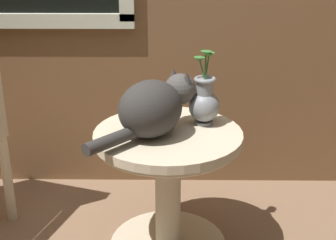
# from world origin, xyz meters

# --- Properties ---
(wicker_side_table) EXTENTS (0.59, 0.59, 0.55)m
(wicker_side_table) POSITION_xyz_m (0.25, 0.17, 0.36)
(wicker_side_table) COLOR beige
(wicker_side_table) RESTS_ON ground_plane
(cat) EXTENTS (0.40, 0.43, 0.23)m
(cat) POSITION_xyz_m (0.20, 0.15, 0.66)
(cat) COLOR #33302D
(cat) RESTS_ON wicker_side_table
(pewter_vase_with_ivy) EXTENTS (0.13, 0.13, 0.30)m
(pewter_vase_with_ivy) POSITION_xyz_m (0.40, 0.26, 0.64)
(pewter_vase_with_ivy) COLOR gray
(pewter_vase_with_ivy) RESTS_ON wicker_side_table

